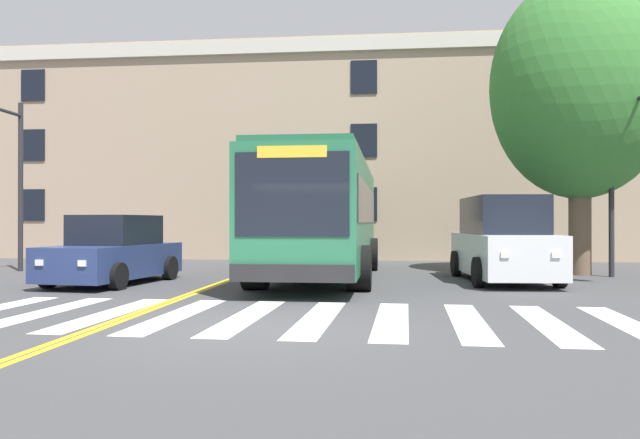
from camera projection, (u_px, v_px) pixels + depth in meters
ground_plane at (254, 328)px, 9.57m from camera, size 120.00×120.00×0.00m
crosswalk at (318, 318)px, 10.49m from camera, size 13.04×4.50×0.01m
lane_line_yellow_inner at (274, 263)px, 24.77m from camera, size 0.12×36.00×0.01m
lane_line_yellow_outer at (278, 263)px, 24.75m from camera, size 0.12×36.00×0.01m
city_bus at (324, 213)px, 18.38m from camera, size 3.10×11.86×3.43m
car_navy_near_lane at (114, 253)px, 16.41m from camera, size 2.47×4.59×1.80m
car_white_far_lane at (502, 241)px, 17.00m from camera, size 2.44×5.31×2.31m
traffic_light_near_corner at (633, 149)px, 17.02m from camera, size 0.53×3.36×5.42m
street_tree_curbside_large at (580, 88)px, 19.13m from camera, size 7.27×7.10×9.20m
building_facade at (367, 156)px, 29.47m from camera, size 36.75×6.90×9.51m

